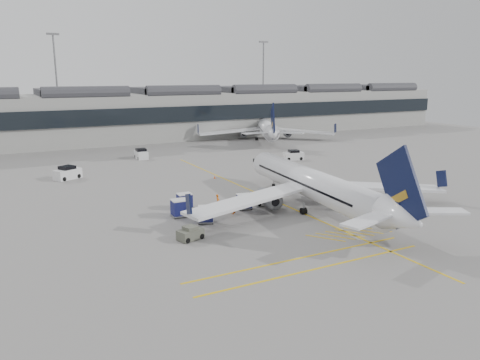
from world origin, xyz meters
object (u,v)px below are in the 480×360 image
ramp_agent_a (218,201)px  pushback_tug (190,234)px  belt_loader (264,200)px  ramp_agent_b (233,206)px  baggage_cart_a (244,201)px  airliner_main (314,185)px

ramp_agent_a → pushback_tug: (-6.94, -8.58, -0.24)m
belt_loader → ramp_agent_b: bearing=-168.3°
belt_loader → baggage_cart_a: size_ratio=2.22×
baggage_cart_a → pushback_tug: size_ratio=0.71×
belt_loader → ramp_agent_b: ramp_agent_b is taller
ramp_agent_b → belt_loader: bearing=160.6°
ramp_agent_b → pushback_tug: 9.40m
baggage_cart_a → ramp_agent_b: size_ratio=1.13×
ramp_agent_b → airliner_main: bearing=125.2°
ramp_agent_a → pushback_tug: ramp_agent_a is taller
airliner_main → baggage_cart_a: size_ratio=18.80×
airliner_main → belt_loader: (-4.23, 4.49, -2.32)m
baggage_cart_a → pushback_tug: 11.63m
ramp_agent_b → pushback_tug: ramp_agent_b is taller
airliner_main → ramp_agent_a: size_ratio=21.50×
ramp_agent_b → pushback_tug: (-7.46, -5.72, -0.26)m
pushback_tug → ramp_agent_a: bearing=34.4°
airliner_main → pushback_tug: bearing=-162.6°
pushback_tug → ramp_agent_b: bearing=20.8°
ramp_agent_a → ramp_agent_b: ramp_agent_b is taller
airliner_main → baggage_cart_a: 8.46m
ramp_agent_b → pushback_tug: bearing=-2.5°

